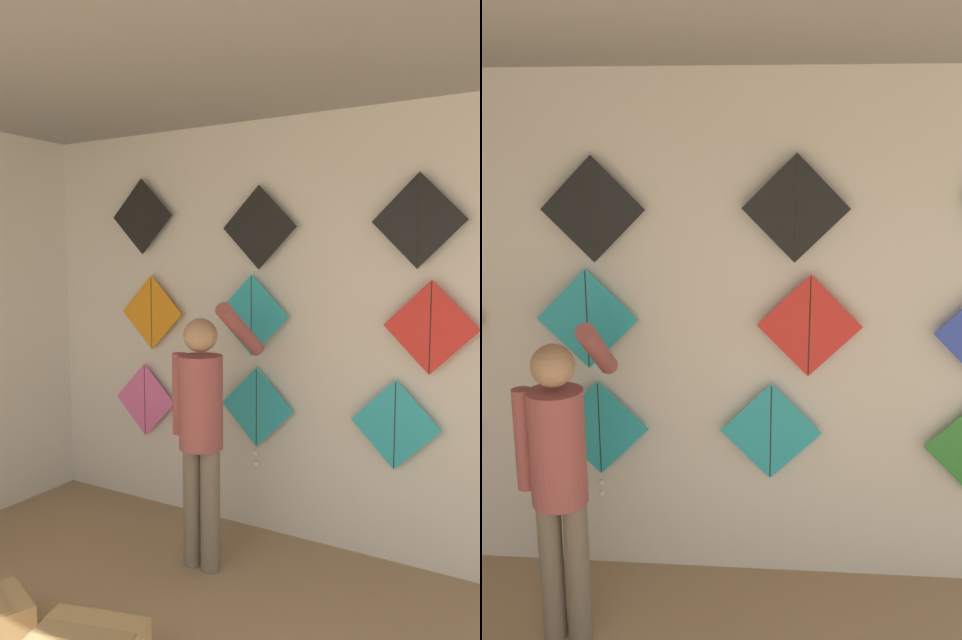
% 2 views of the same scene
% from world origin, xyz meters
% --- Properties ---
extents(back_panel, '(5.57, 0.06, 2.80)m').
position_xyz_m(back_panel, '(0.00, 4.01, 1.40)').
color(back_panel, silver).
rests_on(back_panel, ground).
extents(shopkeeper, '(0.42, 0.56, 1.64)m').
position_xyz_m(shopkeeper, '(-0.59, 3.32, 0.92)').
color(shopkeeper, '#726656').
rests_on(shopkeeper, ground).
extents(kite_1, '(0.55, 0.04, 0.69)m').
position_xyz_m(kite_1, '(-0.55, 3.92, 0.85)').
color(kite_1, '#28B2C6').
extents(kite_2, '(0.55, 0.01, 0.55)m').
position_xyz_m(kite_2, '(0.40, 3.92, 0.89)').
color(kite_2, '#28B2C6').
extents(kite_5, '(0.55, 0.01, 0.55)m').
position_xyz_m(kite_5, '(-0.60, 3.92, 1.51)').
color(kite_5, '#28B2C6').
extents(kite_6, '(0.55, 0.01, 0.55)m').
position_xyz_m(kite_6, '(0.60, 3.92, 1.49)').
color(kite_6, red).
extents(kite_9, '(0.55, 0.01, 0.55)m').
position_xyz_m(kite_9, '(-0.54, 3.92, 2.09)').
color(kite_9, black).
extents(kite_10, '(0.55, 0.01, 0.55)m').
position_xyz_m(kite_10, '(0.51, 3.92, 2.10)').
color(kite_10, black).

